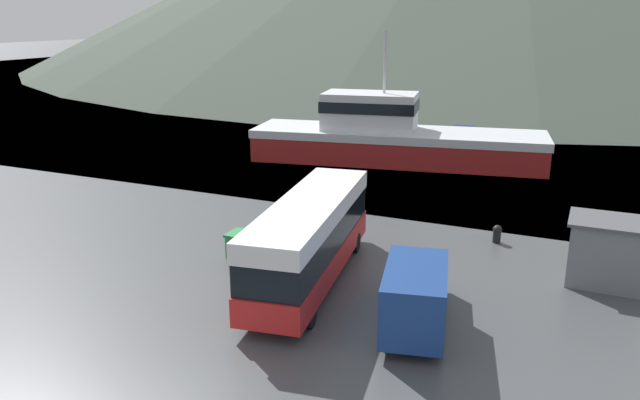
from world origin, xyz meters
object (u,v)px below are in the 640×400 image
(delivery_van, at_px, (416,293))
(small_boat, at_px, (466,134))
(dock_kiosk, at_px, (609,252))
(fishing_boat, at_px, (392,136))
(storage_bin, at_px, (242,244))
(tour_bus, at_px, (310,237))

(delivery_van, height_order, small_boat, delivery_van)
(dock_kiosk, distance_m, small_boat, 30.54)
(fishing_boat, relative_size, dock_kiosk, 6.71)
(storage_bin, height_order, small_boat, storage_bin)
(delivery_van, xyz_separation_m, small_boat, (-5.33, 35.02, -0.81))
(delivery_van, bearing_deg, storage_bin, 147.51)
(dock_kiosk, bearing_deg, storage_bin, -166.99)
(dock_kiosk, height_order, small_boat, dock_kiosk)
(tour_bus, relative_size, delivery_van, 1.79)
(storage_bin, xyz_separation_m, small_boat, (3.59, 31.78, -0.10))
(storage_bin, bearing_deg, dock_kiosk, 13.01)
(fishing_boat, height_order, storage_bin, fishing_boat)
(small_boat, bearing_deg, tour_bus, -105.13)
(tour_bus, distance_m, storage_bin, 4.38)
(fishing_boat, distance_m, small_boat, 11.52)
(fishing_boat, bearing_deg, tour_bus, -0.42)
(fishing_boat, bearing_deg, small_boat, 153.16)
(tour_bus, relative_size, small_boat, 1.56)
(delivery_van, xyz_separation_m, fishing_boat, (-8.65, 24.08, 0.59))
(fishing_boat, xyz_separation_m, small_boat, (3.32, 10.94, -1.40))
(delivery_van, relative_size, storage_bin, 5.08)
(delivery_van, relative_size, fishing_boat, 0.28)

